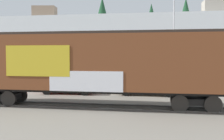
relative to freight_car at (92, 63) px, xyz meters
The scene contains 7 objects.
ground_plane 2.93m from the freight_car, ahead, with size 260.00×260.00×0.00m, color slate.
track 2.58m from the freight_car, ahead, with size 60.01×2.70×0.08m.
freight_car is the anchor object (origin of this frame).
flagpole 14.74m from the freight_car, 68.17° to the left, with size 1.36×0.44×9.80m.
hillside 59.83m from the freight_car, 88.61° to the left, with size 135.99×40.62×16.16m.
parked_car_red 6.32m from the freight_car, 122.39° to the left, with size 4.41×2.05×1.68m.
parked_car_tan 6.44m from the freight_car, 61.81° to the left, with size 4.71×2.14×1.68m.
Camera 1 is at (2.54, -15.85, 3.06)m, focal length 44.97 mm.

